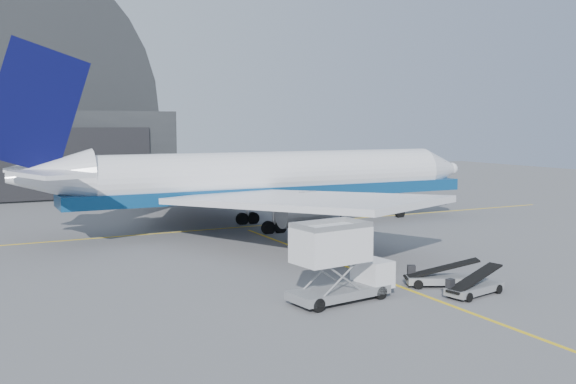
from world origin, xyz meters
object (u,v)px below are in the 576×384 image
airliner (260,179)px  belt_loader_b (440,278)px  pushback_tug (337,234)px  catering_truck (338,264)px  belt_loader_a (474,287)px

airliner → belt_loader_b: bearing=-88.0°
belt_loader_b → pushback_tug: bearing=109.5°
airliner → catering_truck: airliner is taller
airliner → belt_loader_a: (1.23, -28.34, -4.34)m
pushback_tug → airliner: bearing=126.4°
catering_truck → belt_loader_b: (7.55, 0.12, -1.67)m
pushback_tug → belt_loader_b: (-1.91, -15.73, -0.23)m
airliner → pushback_tug: 11.14m
catering_truck → pushback_tug: catering_truck is taller
belt_loader_a → catering_truck: bearing=150.2°
airliner → belt_loader_b: 26.08m
pushback_tug → belt_loader_a: pushback_tug is taller
catering_truck → pushback_tug: size_ratio=1.32×
pushback_tug → belt_loader_a: bearing=-74.2°
catering_truck → pushback_tug: 18.52m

